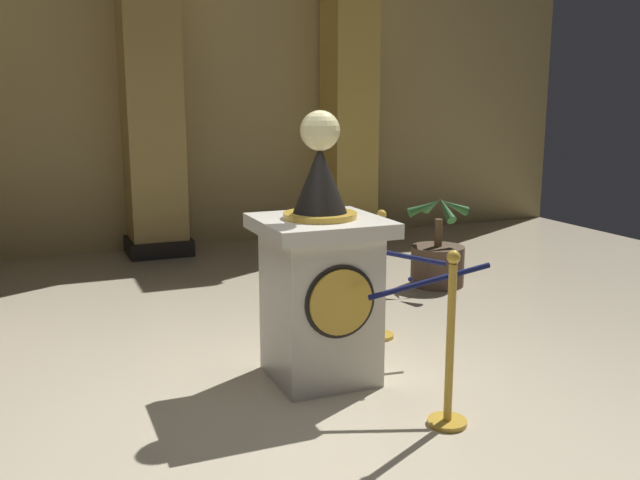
% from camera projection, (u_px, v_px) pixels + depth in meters
% --- Properties ---
extents(ground_plane, '(12.70, 12.70, 0.00)m').
position_uv_depth(ground_plane, '(295.00, 410.00, 4.40)').
color(ground_plane, beige).
extents(back_wall, '(12.70, 0.16, 4.10)m').
position_uv_depth(back_wall, '(145.00, 89.00, 8.88)').
color(back_wall, tan).
rests_on(back_wall, ground_plane).
extents(pedestal_clock, '(0.84, 0.84, 1.86)m').
position_uv_depth(pedestal_clock, '(320.00, 279.00, 4.79)').
color(pedestal_clock, beige).
rests_on(pedestal_clock, ground_plane).
extents(stanchion_near, '(0.24, 0.24, 1.08)m').
position_uv_depth(stanchion_near, '(449.00, 365.00, 4.14)').
color(stanchion_near, gold).
rests_on(stanchion_near, ground_plane).
extents(stanchion_far, '(0.24, 0.24, 1.07)m').
position_uv_depth(stanchion_far, '(380.00, 293.00, 5.68)').
color(stanchion_far, gold).
rests_on(stanchion_far, ground_plane).
extents(velvet_rope, '(0.97, 0.99, 0.22)m').
position_uv_depth(velvet_rope, '(411.00, 267.00, 4.83)').
color(velvet_rope, '#141947').
extents(column_right, '(0.75, 0.75, 3.94)m').
position_uv_depth(column_right, '(349.00, 97.00, 9.52)').
color(column_right, black).
rests_on(column_right, ground_plane).
extents(column_centre_rear, '(0.81, 0.81, 3.94)m').
position_uv_depth(column_centre_rear, '(151.00, 97.00, 8.51)').
color(column_centre_rear, black).
rests_on(column_centre_rear, ground_plane).
extents(potted_palm_right, '(0.69, 0.67, 0.98)m').
position_uv_depth(potted_palm_right, '(437.00, 260.00, 7.32)').
color(potted_palm_right, '#4C3828').
rests_on(potted_palm_right, ground_plane).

